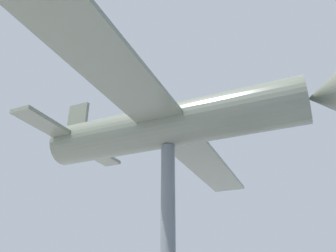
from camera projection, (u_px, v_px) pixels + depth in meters
support_pylon_central at (168, 236)px, 12.05m from camera, size 0.57×0.57×7.19m
suspended_airplane at (172, 125)px, 14.01m from camera, size 21.91×12.74×3.13m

